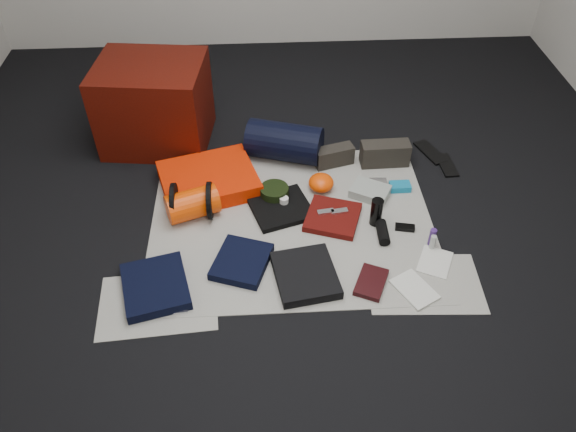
{
  "coord_description": "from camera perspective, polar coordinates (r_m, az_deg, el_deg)",
  "views": [
    {
      "loc": [
        -0.15,
        -2.32,
        2.22
      ],
      "look_at": [
        -0.03,
        -0.06,
        0.1
      ],
      "focal_mm": 35.0,
      "sensor_mm": 36.0,
      "label": 1
    }
  ],
  "objects": [
    {
      "name": "sack_strap_right",
      "position": [
        3.21,
        -7.95,
        1.58
      ],
      "size": [
        0.03,
        0.22,
        0.22
      ],
      "primitive_type": "cylinder",
      "rotation": [
        0.0,
        1.57,
        0.0
      ],
      "color": "black",
      "rests_on": "newspaper_mat"
    },
    {
      "name": "trousers_navy_b",
      "position": [
        2.97,
        -4.73,
        -4.64
      ],
      "size": [
        0.35,
        0.37,
        0.05
      ],
      "primitive_type": "cube",
      "rotation": [
        0.0,
        0.0,
        -0.34
      ],
      "color": "black",
      "rests_on": "newspaper_mat"
    },
    {
      "name": "key_cluster",
      "position": [
        2.84,
        -10.84,
        -9.15
      ],
      "size": [
        0.07,
        0.07,
        0.01
      ],
      "primitive_type": "cube",
      "rotation": [
        0.0,
        0.0,
        0.08
      ],
      "color": "silver",
      "rests_on": "newspaper_mat"
    },
    {
      "name": "toiletry_purple",
      "position": [
        3.14,
        14.43,
        -2.09
      ],
      "size": [
        0.05,
        0.05,
        0.11
      ],
      "primitive_type": "cylinder",
      "rotation": [
        0.0,
        0.0,
        -0.29
      ],
      "color": "#41216D",
      "rests_on": "newspaper_mat"
    },
    {
      "name": "navy_duffel",
      "position": [
        3.6,
        -0.37,
        7.53
      ],
      "size": [
        0.52,
        0.37,
        0.25
      ],
      "primitive_type": "cylinder",
      "rotation": [
        0.0,
        1.57,
        -0.3
      ],
      "color": "black",
      "rests_on": "newspaper_mat"
    },
    {
      "name": "boonie_crown",
      "position": [
        3.33,
        -1.39,
        2.4
      ],
      "size": [
        0.17,
        0.17,
        0.07
      ],
      "primitive_type": "cylinder",
      "color": "black",
      "rests_on": "boonie_brim"
    },
    {
      "name": "toiletry_clear",
      "position": [
        3.13,
        14.48,
        -2.61
      ],
      "size": [
        0.04,
        0.04,
        0.09
      ],
      "primitive_type": "cylinder",
      "rotation": [
        0.0,
        0.0,
        0.22
      ],
      "color": "#A5AAA5",
      "rests_on": "newspaper_mat"
    },
    {
      "name": "black_tshirt",
      "position": [
        3.27,
        -0.73,
        0.82
      ],
      "size": [
        0.41,
        0.39,
        0.03
      ],
      "primitive_type": "cube",
      "rotation": [
        0.0,
        0.0,
        0.31
      ],
      "color": "black",
      "rests_on": "newspaper_mat"
    },
    {
      "name": "floor",
      "position": [
        3.23,
        0.38,
        -0.69
      ],
      "size": [
        4.5,
        4.5,
        0.02
      ],
      "primitive_type": "cube",
      "color": "black",
      "rests_on": "ground"
    },
    {
      "name": "map_printout",
      "position": [
        3.09,
        14.7,
        -4.53
      ],
      "size": [
        0.23,
        0.25,
        0.01
      ],
      "primitive_type": "cube",
      "rotation": [
        0.0,
        0.0,
        -0.45
      ],
      "color": "silver",
      "rests_on": "newspaper_mat"
    },
    {
      "name": "boonie_brim",
      "position": [
        3.36,
        -1.38,
        1.87
      ],
      "size": [
        0.33,
        0.33,
        0.01
      ],
      "primitive_type": "cylinder",
      "rotation": [
        0.0,
        0.0,
        0.27
      ],
      "color": "black",
      "rests_on": "newspaper_mat"
    },
    {
      "name": "energy_bar_b",
      "position": [
        3.22,
        5.26,
        0.49
      ],
      "size": [
        0.1,
        0.05,
        0.01
      ],
      "primitive_type": "cube",
      "rotation": [
        0.0,
        0.0,
        0.14
      ],
      "color": "silver",
      "rests_on": "red_shirt"
    },
    {
      "name": "compact_camera",
      "position": [
        3.48,
        9.14,
        3.28
      ],
      "size": [
        0.11,
        0.07,
        0.04
      ],
      "primitive_type": "cube",
      "rotation": [
        0.0,
        0.0,
        -0.05
      ],
      "color": "silver",
      "rests_on": "newspaper_mat"
    },
    {
      "name": "hiking_boot_right",
      "position": [
        3.63,
        9.82,
        6.27
      ],
      "size": [
        0.31,
        0.12,
        0.15
      ],
      "primitive_type": "cube",
      "rotation": [
        0.0,
        0.0,
        0.03
      ],
      "color": "#2C2822",
      "rests_on": "newspaper_mat"
    },
    {
      "name": "newspaper_mat",
      "position": [
        3.22,
        0.39,
        -0.52
      ],
      "size": [
        1.6,
        1.3,
        0.01
      ],
      "primitive_type": "cube",
      "color": "beige",
      "rests_on": "floor"
    },
    {
      "name": "paperback_book",
      "position": [
        2.91,
        8.44,
        -6.67
      ],
      "size": [
        0.21,
        0.25,
        0.03
      ],
      "primitive_type": "cube",
      "rotation": [
        0.0,
        0.0,
        -0.42
      ],
      "color": "black",
      "rests_on": "newspaper_mat"
    },
    {
      "name": "sleeping_pad",
      "position": [
        3.44,
        -8.06,
        3.63
      ],
      "size": [
        0.66,
        0.59,
        0.1
      ],
      "primitive_type": "cube",
      "rotation": [
        0.0,
        0.0,
        0.29
      ],
      "color": "red",
      "rests_on": "newspaper_mat"
    },
    {
      "name": "newspaper_sheet_front_right",
      "position": [
        2.99,
        13.64,
        -6.65
      ],
      "size": [
        0.6,
        0.43,
        0.0
      ],
      "primitive_type": "cube",
      "rotation": [
        0.0,
        0.0,
        -0.05
      ],
      "color": "beige",
      "rests_on": "floor"
    },
    {
      "name": "cyan_case",
      "position": [
        3.48,
        11.3,
        2.95
      ],
      "size": [
        0.13,
        0.08,
        0.04
      ],
      "primitive_type": "cube",
      "rotation": [
        0.0,
        0.0,
        0.01
      ],
      "color": "#1075A1",
      "rests_on": "newspaper_mat"
    },
    {
      "name": "red_cabinet",
      "position": [
        3.79,
        -13.42,
        11.01
      ],
      "size": [
        0.73,
        0.63,
        0.55
      ],
      "primitive_type": "cube",
      "rotation": [
        0.0,
        0.0,
        -0.12
      ],
      "color": "#460C05",
      "rests_on": "floor"
    },
    {
      "name": "orange_stuff_sack",
      "position": [
        3.4,
        3.38,
        3.39
      ],
      "size": [
        0.2,
        0.2,
        0.1
      ],
      "primitive_type": "ellipsoid",
      "rotation": [
        0.0,
        0.0,
        0.37
      ],
      "color": "#EC4003",
      "rests_on": "newspaper_mat"
    },
    {
      "name": "hiking_boot_left",
      "position": [
        3.59,
        4.69,
        6.1
      ],
      "size": [
        0.26,
        0.16,
        0.12
      ],
      "primitive_type": "cube",
      "rotation": [
        0.0,
        0.0,
        0.28
      ],
      "color": "#2C2822",
      "rests_on": "newspaper_mat"
    },
    {
      "name": "speaker",
      "position": [
        3.15,
        9.6,
        -1.65
      ],
      "size": [
        0.07,
        0.16,
        0.06
      ],
      "primitive_type": "cylinder",
      "rotation": [
        1.57,
        0.0,
        -0.03
      ],
      "color": "black",
      "rests_on": "newspaper_mat"
    },
    {
      "name": "sunglasses",
      "position": [
        3.22,
        11.79,
        -1.15
      ],
      "size": [
        0.12,
        0.06,
        0.03
      ],
      "primitive_type": "cube",
      "rotation": [
        0.0,
        0.0,
        -0.21
      ],
      "color": "black",
      "rests_on": "newspaper_mat"
    },
    {
      "name": "trousers_charcoal",
      "position": [
        2.9,
        1.79,
        -6.01
      ],
      "size": [
        0.36,
        0.39,
        0.05
      ],
      "primitive_type": "cube",
      "rotation": [
        0.0,
        0.0,
        0.16
      ],
      "color": "black",
      "rests_on": "newspaper_mat"
    },
    {
      "name": "energy_bar_a",
      "position": [
        3.21,
        3.84,
        0.44
      ],
      "size": [
        0.1,
        0.05,
        0.01
      ],
      "primitive_type": "cube",
      "rotation": [
        0.0,
        0.0,
        0.14
      ],
      "color": "silver",
      "rests_on": "red_shirt"
    },
    {
      "name": "tape_roll",
      "position": [
        3.27,
        -0.41,
        1.62
      ],
      "size": [
        0.05,
        0.05,
        0.03
      ],
      "primitive_type": "cylinder",
      "color": "silver",
      "rests_on": "black_tshirt"
    },
    {
      "name": "first_aid_pouch",
      "position": [
        3.4,
        8.34,
        2.48
      ],
      "size": [
        0.27,
        0.25,
        0.05
      ],
      "primitive_type": "cube",
      "rotation": [
        0.0,
        0.0,
        -0.52
      ],
      "color": "gray",
      "rests_on": "newspaper_mat"
    },
    {
      "name": "sack_strap_left",
      "position": [
        3.24,
        -11.47,
        1.43
      ],
      "size": [
        0.02,
        0.22,
        0.22
      ],
      "primitive_type": "cylinder",
      "rotation": [
        0.0,
        1.57,
        0.0
      ],
      "color": "black",
      "rests_on": "newspaper_mat"
    },
    {
      "name": "flip_flop_left",
      "position": [
        3.83,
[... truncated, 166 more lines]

